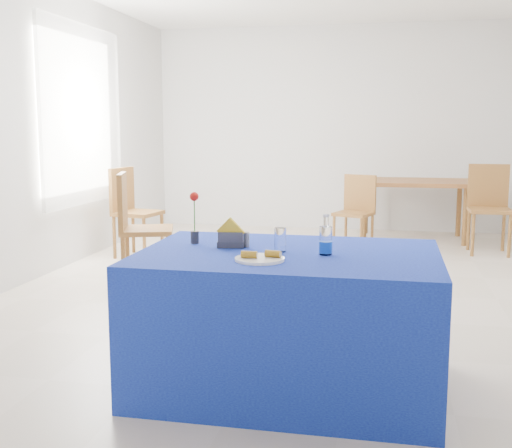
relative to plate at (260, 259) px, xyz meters
The scene contains 18 objects.
floor 2.52m from the plate, 93.06° to the left, with size 7.00×7.00×0.00m, color beige.
room_shell 2.59m from the plate, 93.06° to the left, with size 7.00×7.00×7.00m.
window_pane 4.19m from the plate, 129.13° to the left, with size 0.04×1.50×1.60m, color white.
curtain 4.15m from the plate, 128.37° to the left, with size 0.04×1.75×1.85m, color white.
plate is the anchor object (origin of this frame).
drinking_glass 0.27m from the plate, 76.10° to the left, with size 0.06×0.06×0.13m, color white.
salt_shaker 0.37m from the plate, 112.66° to the left, with size 0.03×0.03×0.09m, color slate.
pepper_shaker 0.36m from the plate, 118.23° to the left, with size 0.03×0.03×0.09m, color #5C5C61.
blue_table 0.48m from the plate, 66.93° to the left, with size 1.60×1.10×0.76m.
water_bottle 0.39m from the plate, 35.63° to the left, with size 0.07×0.07×0.21m.
napkin_holder 0.39m from the plate, 126.09° to the left, with size 0.16×0.08×0.17m.
rose_vase 0.62m from the plate, 139.39° to the left, with size 0.05×0.05×0.30m.
oak_table 5.31m from the plate, 79.82° to the left, with size 1.49×0.96×0.76m.
chair_bg_left 4.39m from the plate, 86.51° to the left, with size 0.50×0.50×0.87m.
chair_bg_right 4.85m from the plate, 68.85° to the left, with size 0.45×0.45×1.00m.
chair_win_a 2.74m from the plate, 125.30° to the left, with size 0.57×0.57×1.02m.
chair_win_b 4.09m from the plate, 121.72° to the left, with size 0.51×0.51×0.98m.
banana_pieces 0.03m from the plate, ahead, with size 0.20×0.09×0.04m.
Camera 1 is at (0.75, -5.49, 1.43)m, focal length 45.00 mm.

